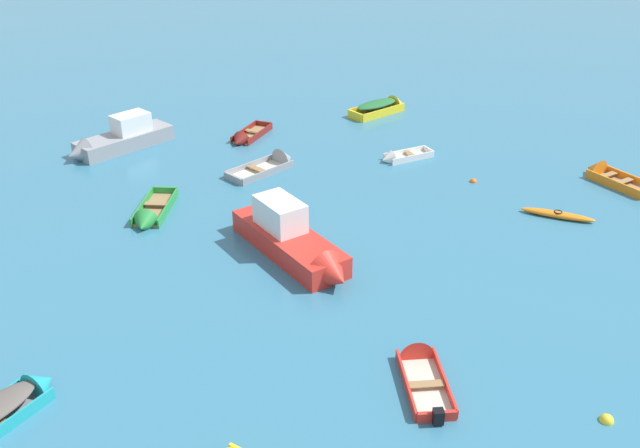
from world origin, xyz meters
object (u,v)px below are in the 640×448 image
Objects in this scene: rowboat_maroon_back_row_right at (245,138)px; mooring_buoy_midfield at (606,421)px; motor_launch_red_near_left at (294,242)px; kayak_orange_foreground_center at (558,215)px; rowboat_white_cluster_inner at (397,158)px; rowboat_grey_outer_right at (276,163)px; mooring_buoy_between_boats_right at (473,182)px; rowboat_green_back_row_center at (149,218)px; rowboat_yellow_distant_center at (384,106)px; rowboat_turquoise_near_camera at (13,402)px; motor_launch_grey_cluster_outer at (117,139)px; rowboat_red_midfield_right at (419,364)px; rowboat_orange_near_right at (605,175)px.

mooring_buoy_midfield is (6.91, -26.11, -0.18)m from rowboat_maroon_back_row_right.
motor_launch_red_near_left is 12.95m from kayak_orange_foreground_center.
rowboat_white_cluster_inner is 9.88m from kayak_orange_foreground_center.
mooring_buoy_between_boats_right is (9.69, -4.75, -0.18)m from rowboat_grey_outer_right.
rowboat_green_back_row_center is at bearing 140.17° from motor_launch_red_near_left.
rowboat_green_back_row_center is 0.95× the size of rowboat_yellow_distant_center.
rowboat_turquoise_near_camera is at bearing -146.46° from motor_launch_red_near_left.
kayak_orange_foreground_center is at bearing -66.82° from mooring_buoy_between_boats_right.
motor_launch_red_near_left reaches higher than rowboat_yellow_distant_center.
motor_launch_grey_cluster_outer is at bearing 150.84° from rowboat_grey_outer_right.
motor_launch_red_near_left is at bearing 120.53° from mooring_buoy_midfield.
motor_launch_red_near_left is at bearing -90.30° from rowboat_maroon_back_row_right.
rowboat_red_midfield_right is at bearing -84.07° from rowboat_maroon_back_row_right.
rowboat_turquoise_near_camera is at bearing -110.58° from rowboat_green_back_row_center.
mooring_buoy_between_boats_right is at bearing 1.00° from rowboat_green_back_row_center.
mooring_buoy_midfield is at bearing -92.70° from rowboat_white_cluster_inner.
rowboat_orange_near_right is 1.34× the size of kayak_orange_foreground_center.
rowboat_green_back_row_center is 21.18m from mooring_buoy_midfield.
rowboat_green_back_row_center is at bearing -142.13° from rowboat_yellow_distant_center.
rowboat_white_cluster_inner is (13.89, 4.06, -0.03)m from rowboat_green_back_row_center.
rowboat_green_back_row_center is at bearing 122.46° from rowboat_red_midfield_right.
rowboat_white_cluster_inner is 9.49m from rowboat_maroon_back_row_right.
rowboat_green_back_row_center reaches higher than kayak_orange_foreground_center.
motor_launch_grey_cluster_outer reaches higher than rowboat_white_cluster_inner.
motor_launch_red_near_left reaches higher than kayak_orange_foreground_center.
motor_launch_red_near_left is 18.28m from rowboat_orange_near_right.
rowboat_grey_outer_right is 10.79m from mooring_buoy_between_boats_right.
rowboat_red_midfield_right is at bearing -86.15° from rowboat_grey_outer_right.
kayak_orange_foreground_center is at bearing 64.23° from mooring_buoy_midfield.
rowboat_maroon_back_row_right is at bearing 149.61° from rowboat_orange_near_right.
motor_launch_grey_cluster_outer reaches higher than kayak_orange_foreground_center.
motor_launch_grey_cluster_outer is at bearing 113.06° from rowboat_red_midfield_right.
mooring_buoy_between_boats_right is at bearing -26.09° from rowboat_grey_outer_right.
rowboat_turquoise_near_camera is (-10.35, -6.86, -0.42)m from motor_launch_red_near_left.
rowboat_grey_outer_right is at bearing 171.81° from rowboat_white_cluster_inner.
rowboat_yellow_distant_center is (2.15, 8.42, 0.24)m from rowboat_white_cluster_inner.
rowboat_turquoise_near_camera is 9.04× the size of mooring_buoy_between_boats_right.
motor_launch_grey_cluster_outer is 1.39× the size of rowboat_yellow_distant_center.
rowboat_maroon_back_row_right reaches higher than mooring_buoy_midfield.
mooring_buoy_midfield is at bearing -75.12° from rowboat_grey_outer_right.
rowboat_white_cluster_inner is 8.69m from rowboat_yellow_distant_center.
mooring_buoy_midfield is (-5.94, -12.30, -0.16)m from kayak_orange_foreground_center.
rowboat_orange_near_right is 1.20× the size of rowboat_turquoise_near_camera.
rowboat_maroon_back_row_right is 8.51× the size of mooring_buoy_midfield.
rowboat_orange_near_right is 19.09m from mooring_buoy_midfield.
rowboat_turquoise_near_camera reaches higher than mooring_buoy_midfield.
rowboat_maroon_back_row_right is (0.08, 14.26, -0.56)m from motor_launch_red_near_left.
rowboat_orange_near_right reaches higher than rowboat_white_cluster_inner.
mooring_buoy_between_boats_right is (-6.98, 1.40, -0.21)m from rowboat_orange_near_right.
rowboat_grey_outer_right is 11.63m from rowboat_yellow_distant_center.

